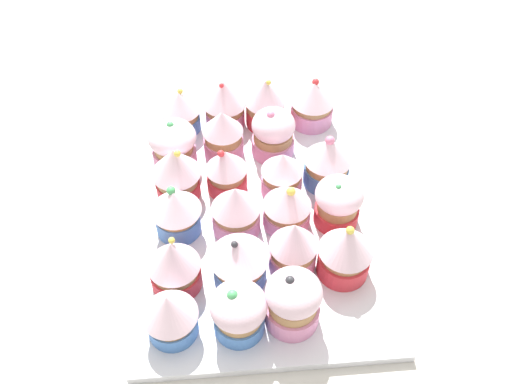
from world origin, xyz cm
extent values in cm
cube|color=beige|center=(0.00, 0.00, -1.50)|extent=(180.00, 180.00, 3.00)
cube|color=silver|center=(0.00, 0.00, 0.60)|extent=(42.89, 30.03, 1.20)
cylinder|color=#477AC6|center=(-15.67, -9.37, 2.31)|extent=(5.28, 5.28, 2.22)
cylinder|color=#AD7F51|center=(-15.67, -9.37, 4.09)|extent=(4.88, 4.88, 1.33)
cone|color=silver|center=(-15.67, -9.37, 6.16)|extent=(5.78, 5.78, 2.83)
sphere|color=#EAD64C|center=(-16.24, -9.12, 7.46)|extent=(0.78, 0.78, 0.78)
cylinder|color=pink|center=(-9.01, -10.30, 2.41)|extent=(5.93, 5.93, 2.42)
cylinder|color=#AD7F51|center=(-9.01, -10.30, 4.14)|extent=(5.26, 5.26, 1.04)
ellipsoid|color=silver|center=(-9.01, -10.30, 5.79)|extent=(6.38, 6.38, 3.78)
sphere|color=#4CB266|center=(-9.39, -10.33, 7.53)|extent=(1.01, 1.01, 1.01)
cylinder|color=#D1333D|center=(-3.32, -9.78, 2.30)|extent=(5.65, 5.65, 2.21)
cylinder|color=#AD7F51|center=(-3.32, -9.78, 4.21)|extent=(5.28, 5.28, 1.60)
cone|color=silver|center=(-3.32, -9.78, 6.99)|extent=(6.28, 6.28, 3.96)
sphere|color=#EAD64C|center=(-2.85, -9.23, 8.84)|extent=(0.84, 0.84, 0.84)
cylinder|color=#477AC6|center=(2.68, -9.73, 2.57)|extent=(5.46, 5.46, 2.75)
cylinder|color=#AD7F51|center=(2.68, -9.73, 4.47)|extent=(5.12, 5.12, 1.05)
cone|color=silver|center=(2.68, -9.73, 6.47)|extent=(6.09, 6.09, 2.96)
sphere|color=#4CB266|center=(2.09, -10.03, 7.79)|extent=(1.05, 1.05, 1.05)
cylinder|color=#D1333D|center=(10.36, -9.90, 2.39)|extent=(5.77, 5.77, 2.38)
cylinder|color=#AD7F51|center=(10.36, -9.90, 4.22)|extent=(5.24, 5.24, 1.28)
cone|color=silver|center=(10.36, -9.90, 6.79)|extent=(5.92, 5.92, 3.86)
sphere|color=#EAD64C|center=(9.78, -9.74, 8.61)|extent=(0.73, 0.73, 0.73)
cylinder|color=#477AC6|center=(16.28, -10.25, 2.34)|extent=(5.41, 5.41, 2.28)
cylinder|color=#AD7F51|center=(16.28, -10.25, 4.05)|extent=(5.00, 5.00, 1.13)
cone|color=silver|center=(16.28, -10.25, 6.32)|extent=(5.91, 5.91, 3.41)
cylinder|color=pink|center=(-16.31, -3.13, 2.39)|extent=(5.64, 5.64, 2.38)
cylinder|color=#AD7F51|center=(-16.31, -3.13, 4.24)|extent=(5.39, 5.39, 1.32)
cone|color=silver|center=(-16.31, -3.13, 6.73)|extent=(6.23, 6.23, 3.65)
sphere|color=red|center=(-15.77, -3.42, 8.45)|extent=(0.67, 0.67, 0.67)
cylinder|color=pink|center=(-10.04, -3.62, 2.54)|extent=(5.44, 5.44, 2.68)
cylinder|color=#AD7F51|center=(-10.04, -3.62, 4.63)|extent=(5.06, 5.06, 1.50)
cone|color=silver|center=(-10.04, -3.62, 7.00)|extent=(5.49, 5.49, 3.24)
cylinder|color=#D1333D|center=(-3.59, -3.48, 2.35)|extent=(5.20, 5.20, 2.31)
cylinder|color=#AD7F51|center=(-3.59, -3.48, 4.19)|extent=(4.62, 4.62, 1.37)
cone|color=silver|center=(-3.59, -3.48, 6.41)|extent=(5.36, 5.36, 3.07)
sphere|color=red|center=(-3.43, -4.04, 7.82)|extent=(0.87, 0.87, 0.87)
cylinder|color=pink|center=(3.08, -2.67, 2.53)|extent=(5.86, 5.86, 2.65)
cylinder|color=#AD7F51|center=(3.08, -2.67, 4.45)|extent=(5.31, 5.31, 1.20)
cone|color=silver|center=(3.08, -2.67, 6.83)|extent=(5.91, 5.91, 3.56)
cylinder|color=#477AC6|center=(10.29, -2.70, 2.51)|extent=(6.02, 6.02, 2.62)
cylinder|color=#AD7F51|center=(10.29, -2.70, 4.58)|extent=(5.75, 5.75, 1.53)
cone|color=silver|center=(10.29, -2.70, 6.79)|extent=(6.69, 6.69, 2.89)
sphere|color=#333338|center=(10.46, -3.16, 8.12)|extent=(0.77, 0.77, 0.77)
cylinder|color=#477AC6|center=(16.52, -3.16, 2.35)|extent=(5.49, 5.49, 2.30)
cylinder|color=#AD7F51|center=(16.52, -3.16, 4.05)|extent=(4.95, 4.95, 1.09)
ellipsoid|color=silver|center=(16.52, -3.16, 5.82)|extent=(6.01, 6.01, 4.08)
sphere|color=#4CB266|center=(16.34, -3.71, 7.68)|extent=(1.17, 1.17, 1.17)
cylinder|color=#D1333D|center=(-15.70, 2.63, 2.55)|extent=(5.52, 5.52, 2.70)
cylinder|color=#AD7F51|center=(-15.70, 2.63, 4.53)|extent=(5.28, 5.28, 1.27)
cone|color=silver|center=(-15.70, 2.63, 7.06)|extent=(5.64, 5.64, 3.77)
sphere|color=#EAD64C|center=(-15.44, 3.00, 8.84)|extent=(0.69, 0.69, 0.69)
cylinder|color=pink|center=(-9.84, 3.14, 2.41)|extent=(5.83, 5.83, 2.42)
cylinder|color=#AD7F51|center=(-9.84, 3.14, 4.24)|extent=(5.30, 5.30, 1.23)
ellipsoid|color=silver|center=(-9.84, 3.14, 6.12)|extent=(5.86, 5.86, 4.20)
sphere|color=pink|center=(-9.68, 2.72, 8.04)|extent=(1.17, 1.17, 1.17)
cylinder|color=pink|center=(-2.55, 3.50, 2.47)|extent=(5.27, 5.27, 2.55)
cylinder|color=#AD7F51|center=(-2.55, 3.50, 4.38)|extent=(4.82, 4.82, 1.26)
cone|color=silver|center=(-2.55, 3.50, 6.46)|extent=(5.34, 5.34, 2.90)
cylinder|color=pink|center=(2.70, 3.54, 2.38)|extent=(5.81, 5.81, 2.37)
cylinder|color=#AD7F51|center=(2.70, 3.54, 4.10)|extent=(5.43, 5.43, 1.07)
cone|color=silver|center=(2.70, 3.54, 6.22)|extent=(5.90, 5.90, 3.18)
sphere|color=#EAD64C|center=(3.21, 3.81, 7.65)|extent=(1.08, 1.08, 1.08)
cylinder|color=pink|center=(9.06, 3.46, 2.47)|extent=(5.47, 5.47, 2.55)
cylinder|color=#AD7F51|center=(9.06, 3.46, 4.44)|extent=(5.06, 5.06, 1.38)
cone|color=silver|center=(9.06, 3.46, 7.03)|extent=(5.51, 5.51, 3.80)
cylinder|color=pink|center=(15.96, 2.57, 2.59)|extent=(5.90, 5.90, 2.78)
cylinder|color=#AD7F51|center=(15.96, 2.57, 4.71)|extent=(5.23, 5.23, 1.47)
ellipsoid|color=silver|center=(15.96, 2.57, 6.66)|extent=(5.96, 5.96, 4.03)
sphere|color=#333338|center=(15.63, 2.12, 8.52)|extent=(1.00, 1.00, 1.00)
cylinder|color=pink|center=(-15.64, 9.35, 2.55)|extent=(6.05, 6.05, 2.69)
cylinder|color=#AD7F51|center=(-15.64, 9.35, 4.44)|extent=(5.56, 5.56, 1.09)
cone|color=silver|center=(-15.64, 9.35, 6.51)|extent=(6.32, 6.32, 3.05)
sphere|color=red|center=(-16.19, 9.61, 7.89)|extent=(0.99, 0.99, 0.99)
cylinder|color=#477AC6|center=(-3.78, 9.50, 2.56)|extent=(5.86, 5.86, 2.72)
cylinder|color=#AD7F51|center=(-3.78, 9.50, 4.65)|extent=(5.52, 5.52, 1.45)
cone|color=silver|center=(-3.78, 9.50, 7.01)|extent=(6.17, 6.17, 3.26)
sphere|color=pink|center=(-3.95, 9.49, 8.46)|extent=(1.20, 1.20, 1.20)
cylinder|color=#D1333D|center=(2.83, 9.72, 2.33)|extent=(5.49, 5.49, 2.25)
cylinder|color=#AD7F51|center=(2.83, 9.72, 4.16)|extent=(4.91, 4.91, 1.42)
ellipsoid|color=silver|center=(2.83, 9.72, 6.02)|extent=(5.84, 5.84, 3.81)
sphere|color=#4CB266|center=(3.12, 9.35, 7.82)|extent=(0.73, 0.73, 0.73)
cylinder|color=#D1333D|center=(10.25, 9.19, 2.56)|extent=(5.99, 5.99, 2.73)
cylinder|color=#AD7F51|center=(10.25, 9.19, 4.58)|extent=(5.27, 5.27, 1.29)
cone|color=silver|center=(10.25, 9.19, 7.14)|extent=(6.20, 6.20, 3.84)
sphere|color=#EAD64C|center=(10.25, 9.21, 8.92)|extent=(0.94, 0.94, 0.94)
camera|label=1|loc=(45.29, -3.73, 56.95)|focal=39.57mm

